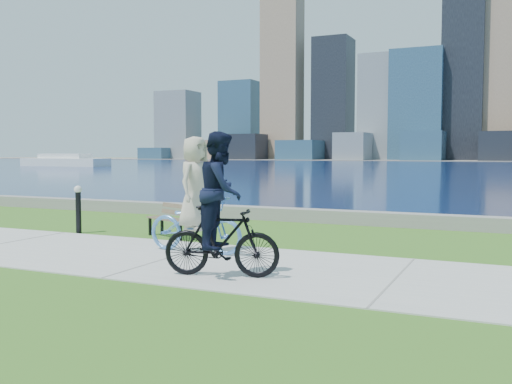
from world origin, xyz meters
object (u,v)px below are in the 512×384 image
park_bench (174,217)px  cyclist_woman (195,210)px  cyclist_man (221,216)px  bollard_lamp (78,206)px

park_bench → cyclist_woman: bearing=-22.5°
park_bench → cyclist_man: 4.36m
cyclist_woman → cyclist_man: cyclist_man is taller
cyclist_woman → cyclist_man: bearing=-137.2°
bollard_lamp → cyclist_woman: cyclist_woman is taller
bollard_lamp → cyclist_woman: 4.03m
park_bench → bollard_lamp: size_ratio=1.33×
cyclist_woman → park_bench: bearing=45.4°
park_bench → cyclist_woman: 2.19m
cyclist_man → bollard_lamp: bearing=48.5°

